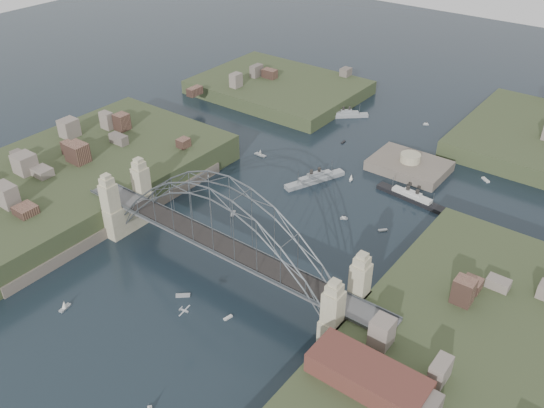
{
  "coord_description": "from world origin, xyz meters",
  "views": [
    {
      "loc": [
        70.0,
        -74.48,
        84.91
      ],
      "look_at": [
        0.0,
        18.0,
        10.0
      ],
      "focal_mm": 38.01,
      "sensor_mm": 36.0,
      "label": 1
    }
  ],
  "objects_px": {
    "fort_island": "(408,171)",
    "naval_cruiser_far": "(346,115)",
    "wharf_shed": "(368,376)",
    "ocean_liner": "(412,198)",
    "naval_cruiser_near": "(315,179)",
    "bridge": "(222,231)"
  },
  "relations": [
    {
      "from": "bridge",
      "to": "ocean_liner",
      "type": "xyz_separation_m",
      "value": [
        20.0,
        55.08,
        -11.52
      ]
    },
    {
      "from": "wharf_shed",
      "to": "bridge",
      "type": "bearing_deg",
      "value": 162.35
    },
    {
      "from": "bridge",
      "to": "ocean_liner",
      "type": "bearing_deg",
      "value": 70.04
    },
    {
      "from": "fort_island",
      "to": "naval_cruiser_far",
      "type": "height_order",
      "value": "fort_island"
    },
    {
      "from": "fort_island",
      "to": "ocean_liner",
      "type": "distance_m",
      "value": 16.97
    },
    {
      "from": "ocean_liner",
      "to": "naval_cruiser_far",
      "type": "bearing_deg",
      "value": 139.48
    },
    {
      "from": "fort_island",
      "to": "wharf_shed",
      "type": "bearing_deg",
      "value": -69.15
    },
    {
      "from": "wharf_shed",
      "to": "naval_cruiser_far",
      "type": "height_order",
      "value": "wharf_shed"
    },
    {
      "from": "fort_island",
      "to": "ocean_liner",
      "type": "height_order",
      "value": "fort_island"
    },
    {
      "from": "bridge",
      "to": "naval_cruiser_near",
      "type": "relative_size",
      "value": 4.5
    },
    {
      "from": "bridge",
      "to": "fort_island",
      "type": "distance_m",
      "value": 72.14
    },
    {
      "from": "wharf_shed",
      "to": "ocean_liner",
      "type": "xyz_separation_m",
      "value": [
        -24.0,
        69.08,
        -9.2
      ]
    },
    {
      "from": "bridge",
      "to": "fort_island",
      "type": "xyz_separation_m",
      "value": [
        12.0,
        70.0,
        -12.66
      ]
    },
    {
      "from": "fort_island",
      "to": "ocean_liner",
      "type": "bearing_deg",
      "value": -61.81
    },
    {
      "from": "wharf_shed",
      "to": "naval_cruiser_near",
      "type": "bearing_deg",
      "value": 129.55
    },
    {
      "from": "naval_cruiser_far",
      "to": "wharf_shed",
      "type": "bearing_deg",
      "value": -57.7
    },
    {
      "from": "naval_cruiser_near",
      "to": "ocean_liner",
      "type": "xyz_separation_m",
      "value": [
        26.61,
        7.8,
        -0.09
      ]
    },
    {
      "from": "wharf_shed",
      "to": "ocean_liner",
      "type": "relative_size",
      "value": 0.94
    },
    {
      "from": "naval_cruiser_far",
      "to": "naval_cruiser_near",
      "type": "bearing_deg",
      "value": -69.99
    },
    {
      "from": "fort_island",
      "to": "wharf_shed",
      "type": "distance_m",
      "value": 90.48
    },
    {
      "from": "naval_cruiser_near",
      "to": "naval_cruiser_far",
      "type": "relative_size",
      "value": 1.42
    },
    {
      "from": "bridge",
      "to": "naval_cruiser_far",
      "type": "distance_m",
      "value": 95.11
    }
  ]
}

